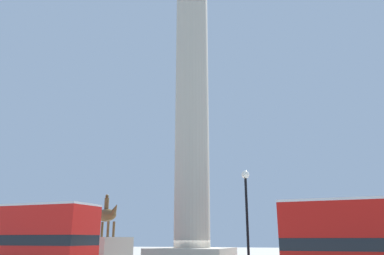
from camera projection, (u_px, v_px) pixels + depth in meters
monument_column at (192, 148)px, 23.97m from camera, size 6.26×6.26×23.33m
bus_b at (7, 241)px, 21.77m from camera, size 11.10×3.20×4.47m
equestrian_statue at (104, 251)px, 29.45m from camera, size 4.66×4.07×6.10m
street_lamp at (247, 219)px, 20.13m from camera, size 0.44×0.44×6.24m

